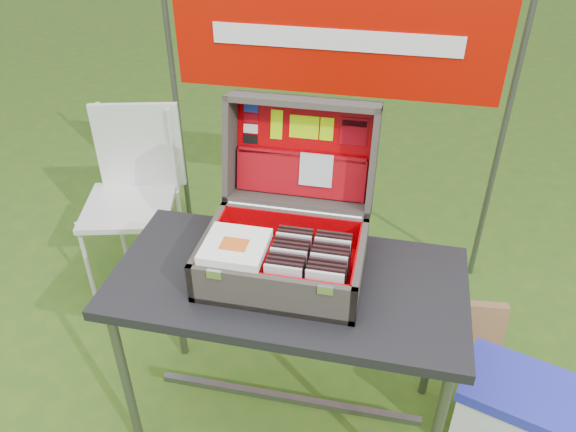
% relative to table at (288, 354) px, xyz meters
% --- Properties ---
extents(ground, '(80.00, 80.00, 0.00)m').
position_rel_table_xyz_m(ground, '(-0.02, 0.07, -0.40)').
color(ground, '#2D5518').
rests_on(ground, ground).
extents(table, '(1.27, 0.64, 0.79)m').
position_rel_table_xyz_m(table, '(0.00, 0.00, 0.00)').
color(table, black).
rests_on(table, ground).
extents(table_top, '(1.27, 0.64, 0.04)m').
position_rel_table_xyz_m(table_top, '(0.00, 0.00, 0.38)').
color(table_top, black).
rests_on(table_top, ground).
extents(table_leg_fl, '(0.04, 0.04, 0.75)m').
position_rel_table_xyz_m(table_leg_fl, '(-0.57, -0.26, -0.02)').
color(table_leg_fl, '#59595B').
rests_on(table_leg_fl, ground).
extents(table_leg_bl, '(0.04, 0.04, 0.75)m').
position_rel_table_xyz_m(table_leg_bl, '(-0.57, 0.26, -0.02)').
color(table_leg_bl, '#59595B').
rests_on(table_leg_bl, ground).
extents(table_leg_br, '(0.04, 0.04, 0.75)m').
position_rel_table_xyz_m(table_leg_br, '(0.57, 0.26, -0.02)').
color(table_leg_br, '#59595B').
rests_on(table_leg_br, ground).
extents(table_brace, '(1.11, 0.03, 0.03)m').
position_rel_table_xyz_m(table_brace, '(0.00, 0.00, -0.28)').
color(table_brace, '#59595B').
rests_on(table_brace, ground).
extents(suitcase, '(0.56, 0.56, 0.53)m').
position_rel_table_xyz_m(suitcase, '(-0.02, 0.07, 0.66)').
color(suitcase, '#544C44').
rests_on(suitcase, table).
extents(suitcase_base_bottom, '(0.56, 0.40, 0.02)m').
position_rel_table_xyz_m(suitcase_base_bottom, '(-0.02, 0.01, 0.41)').
color(suitcase_base_bottom, '#544C44').
rests_on(suitcase_base_bottom, table_top).
extents(suitcase_base_wall_front, '(0.56, 0.02, 0.15)m').
position_rel_table_xyz_m(suitcase_base_wall_front, '(-0.02, -0.18, 0.47)').
color(suitcase_base_wall_front, '#544C44').
rests_on(suitcase_base_wall_front, table_top).
extents(suitcase_base_wall_back, '(0.56, 0.02, 0.15)m').
position_rel_table_xyz_m(suitcase_base_wall_back, '(-0.02, 0.20, 0.47)').
color(suitcase_base_wall_back, '#544C44').
rests_on(suitcase_base_wall_back, table_top).
extents(suitcase_base_wall_left, '(0.02, 0.40, 0.15)m').
position_rel_table_xyz_m(suitcase_base_wall_left, '(-0.29, 0.01, 0.47)').
color(suitcase_base_wall_left, '#544C44').
rests_on(suitcase_base_wall_left, table_top).
extents(suitcase_base_wall_right, '(0.02, 0.40, 0.15)m').
position_rel_table_xyz_m(suitcase_base_wall_right, '(0.25, 0.01, 0.47)').
color(suitcase_base_wall_right, '#544C44').
rests_on(suitcase_base_wall_right, table_top).
extents(suitcase_liner_floor, '(0.52, 0.36, 0.01)m').
position_rel_table_xyz_m(suitcase_liner_floor, '(-0.02, 0.01, 0.42)').
color(suitcase_liner_floor, '#C3000A').
rests_on(suitcase_liner_floor, suitcase_base_bottom).
extents(suitcase_latch_left, '(0.05, 0.01, 0.03)m').
position_rel_table_xyz_m(suitcase_latch_left, '(-0.20, -0.19, 0.54)').
color(suitcase_latch_left, silver).
rests_on(suitcase_latch_left, suitcase_base_wall_front).
extents(suitcase_latch_right, '(0.05, 0.01, 0.03)m').
position_rel_table_xyz_m(suitcase_latch_right, '(0.16, -0.19, 0.54)').
color(suitcase_latch_right, silver).
rests_on(suitcase_latch_right, suitcase_base_wall_front).
extents(suitcase_hinge, '(0.51, 0.02, 0.02)m').
position_rel_table_xyz_m(suitcase_hinge, '(-0.02, 0.21, 0.55)').
color(suitcase_hinge, silver).
rests_on(suitcase_hinge, suitcase_base_wall_back).
extents(suitcase_lid_back, '(0.56, 0.11, 0.40)m').
position_rel_table_xyz_m(suitcase_lid_back, '(-0.02, 0.39, 0.71)').
color(suitcase_lid_back, '#544C44').
rests_on(suitcase_lid_back, suitcase_base_wall_back).
extents(suitcase_lid_rim_far, '(0.56, 0.15, 0.06)m').
position_rel_table_xyz_m(suitcase_lid_rim_far, '(-0.02, 0.37, 0.91)').
color(suitcase_lid_rim_far, '#544C44').
rests_on(suitcase_lid_rim_far, suitcase_lid_back).
extents(suitcase_lid_rim_near, '(0.56, 0.15, 0.06)m').
position_rel_table_xyz_m(suitcase_lid_rim_near, '(-0.02, 0.29, 0.54)').
color(suitcase_lid_rim_near, '#544C44').
rests_on(suitcase_lid_rim_near, suitcase_lid_back).
extents(suitcase_lid_rim_left, '(0.02, 0.24, 0.43)m').
position_rel_table_xyz_m(suitcase_lid_rim_left, '(-0.29, 0.33, 0.73)').
color(suitcase_lid_rim_left, '#544C44').
rests_on(suitcase_lid_rim_left, suitcase_lid_back).
extents(suitcase_lid_rim_right, '(0.02, 0.24, 0.43)m').
position_rel_table_xyz_m(suitcase_lid_rim_right, '(0.25, 0.33, 0.73)').
color(suitcase_lid_rim_right, '#544C44').
rests_on(suitcase_lid_rim_right, suitcase_lid_back).
extents(suitcase_lid_liner, '(0.52, 0.09, 0.35)m').
position_rel_table_xyz_m(suitcase_lid_liner, '(-0.02, 0.38, 0.71)').
color(suitcase_lid_liner, '#C3000A').
rests_on(suitcase_lid_liner, suitcase_lid_back).
extents(suitcase_liner_wall_front, '(0.52, 0.01, 0.13)m').
position_rel_table_xyz_m(suitcase_liner_wall_front, '(-0.02, -0.17, 0.48)').
color(suitcase_liner_wall_front, '#C3000A').
rests_on(suitcase_liner_wall_front, suitcase_base_bottom).
extents(suitcase_liner_wall_back, '(0.52, 0.01, 0.13)m').
position_rel_table_xyz_m(suitcase_liner_wall_back, '(-0.02, 0.18, 0.48)').
color(suitcase_liner_wall_back, '#C3000A').
rests_on(suitcase_liner_wall_back, suitcase_base_bottom).
extents(suitcase_liner_wall_left, '(0.01, 0.36, 0.13)m').
position_rel_table_xyz_m(suitcase_liner_wall_left, '(-0.28, 0.01, 0.48)').
color(suitcase_liner_wall_left, '#C3000A').
rests_on(suitcase_liner_wall_left, suitcase_base_bottom).
extents(suitcase_liner_wall_right, '(0.01, 0.36, 0.13)m').
position_rel_table_xyz_m(suitcase_liner_wall_right, '(0.24, 0.01, 0.48)').
color(suitcase_liner_wall_right, '#C3000A').
rests_on(suitcase_liner_wall_right, suitcase_base_bottom).
extents(suitcase_lid_pocket, '(0.50, 0.07, 0.16)m').
position_rel_table_xyz_m(suitcase_lid_pocket, '(-0.02, 0.34, 0.63)').
color(suitcase_lid_pocket, '#970810').
rests_on(suitcase_lid_pocket, suitcase_lid_liner).
extents(suitcase_pocket_edge, '(0.49, 0.02, 0.02)m').
position_rel_table_xyz_m(suitcase_pocket_edge, '(-0.02, 0.35, 0.71)').
color(suitcase_pocket_edge, '#970810').
rests_on(suitcase_pocket_edge, suitcase_lid_pocket).
extents(suitcase_pocket_cd, '(0.13, 0.04, 0.12)m').
position_rel_table_xyz_m(suitcase_pocket_cd, '(0.04, 0.33, 0.66)').
color(suitcase_pocket_cd, silver).
rests_on(suitcase_pocket_cd, suitcase_lid_pocket).
extents(lid_sticker_cc_a, '(0.06, 0.01, 0.03)m').
position_rel_table_xyz_m(lid_sticker_cc_a, '(-0.23, 0.40, 0.86)').
color(lid_sticker_cc_a, '#1933B2').
rests_on(lid_sticker_cc_a, suitcase_lid_liner).
extents(lid_sticker_cc_b, '(0.06, 0.01, 0.03)m').
position_rel_table_xyz_m(lid_sticker_cc_b, '(-0.23, 0.39, 0.82)').
color(lid_sticker_cc_b, '#9E0310').
rests_on(lid_sticker_cc_b, suitcase_lid_liner).
extents(lid_sticker_cc_c, '(0.06, 0.01, 0.03)m').
position_rel_table_xyz_m(lid_sticker_cc_c, '(-0.23, 0.39, 0.78)').
color(lid_sticker_cc_c, white).
rests_on(lid_sticker_cc_c, suitcase_lid_liner).
extents(lid_sticker_cc_d, '(0.06, 0.01, 0.03)m').
position_rel_table_xyz_m(lid_sticker_cc_d, '(-0.23, 0.38, 0.74)').
color(lid_sticker_cc_d, black).
rests_on(lid_sticker_cc_d, suitcase_lid_liner).
extents(lid_card_neon_tall, '(0.05, 0.03, 0.11)m').
position_rel_table_xyz_m(lid_card_neon_tall, '(-0.13, 0.39, 0.80)').
color(lid_card_neon_tall, '#B5FA01').
rests_on(lid_card_neon_tall, suitcase_lid_liner).
extents(lid_card_neon_main, '(0.11, 0.02, 0.08)m').
position_rel_table_xyz_m(lid_card_neon_main, '(-0.02, 0.39, 0.80)').
color(lid_card_neon_main, '#B5FA01').
rests_on(lid_card_neon_main, suitcase_lid_liner).
extents(lid_card_neon_small, '(0.05, 0.02, 0.08)m').
position_rel_table_xyz_m(lid_card_neon_small, '(0.06, 0.39, 0.80)').
color(lid_card_neon_small, '#B5FA01').
rests_on(lid_card_neon_small, suitcase_lid_liner).
extents(lid_sticker_band, '(0.10, 0.03, 0.10)m').
position_rel_table_xyz_m(lid_sticker_band, '(0.17, 0.39, 0.80)').
color(lid_sticker_band, '#9E0310').
rests_on(lid_sticker_band, suitcase_lid_liner).
extents(lid_sticker_band_bar, '(0.09, 0.01, 0.02)m').
position_rel_table_xyz_m(lid_sticker_band_bar, '(0.17, 0.40, 0.83)').
color(lid_sticker_band_bar, black).
rests_on(lid_sticker_band_bar, suitcase_lid_liner).
extents(cd_left_0, '(0.12, 0.01, 0.14)m').
position_rel_table_xyz_m(cd_left_0, '(0.01, -0.15, 0.49)').
color(cd_left_0, silver).
rests_on(cd_left_0, suitcase_liner_floor).
extents(cd_left_1, '(0.12, 0.01, 0.14)m').
position_rel_table_xyz_m(cd_left_1, '(0.01, -0.12, 0.49)').
color(cd_left_1, black).
rests_on(cd_left_1, suitcase_liner_floor).
extents(cd_left_2, '(0.12, 0.01, 0.14)m').
position_rel_table_xyz_m(cd_left_2, '(0.01, -0.10, 0.49)').
color(cd_left_2, black).
rests_on(cd_left_2, suitcase_liner_floor).
extents(cd_left_3, '(0.12, 0.01, 0.14)m').
position_rel_table_xyz_m(cd_left_3, '(0.01, -0.08, 0.49)').
color(cd_left_3, black).
rests_on(cd_left_3, suitcase_liner_floor).
extents(cd_left_4, '(0.12, 0.01, 0.14)m').
position_rel_table_xyz_m(cd_left_4, '(0.01, -0.06, 0.49)').
color(cd_left_4, silver).
rests_on(cd_left_4, suitcase_liner_floor).
extents(cd_left_5, '(0.12, 0.01, 0.14)m').
position_rel_table_xyz_m(cd_left_5, '(0.01, -0.04, 0.49)').
color(cd_left_5, black).
rests_on(cd_left_5, suitcase_liner_floor).
extents(cd_left_6, '(0.12, 0.01, 0.14)m').
position_rel_table_xyz_m(cd_left_6, '(0.01, -0.01, 0.49)').
color(cd_left_6, black).
rests_on(cd_left_6, suitcase_liner_floor).
extents(cd_left_7, '(0.12, 0.01, 0.14)m').
position_rel_table_xyz_m(cd_left_7, '(0.01, 0.01, 0.49)').
color(cd_left_7, black).
rests_on(cd_left_7, suitcase_liner_floor).
extents(cd_left_8, '(0.12, 0.01, 0.14)m').
position_rel_table_xyz_m(cd_left_8, '(0.01, 0.03, 0.49)').
color(cd_left_8, silver).
rests_on(cd_left_8, suitcase_liner_floor).
extents(cd_left_9, '(0.12, 0.01, 0.14)m').
position_rel_table_xyz_m(cd_left_9, '(0.01, 0.05, 0.49)').
color(cd_left_9, black).
rests_on(cd_left_9, suitcase_liner_floor).
extents(cd_left_10, '(0.12, 0.01, 0.14)m').
position_rel_table_xyz_m(cd_left_10, '(0.01, 0.07, 0.49)').
color(cd_left_10, black).
rests_on(cd_left_10, suitcase_liner_floor).
extents(cd_right_0, '(0.12, 0.01, 0.14)m').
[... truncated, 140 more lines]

